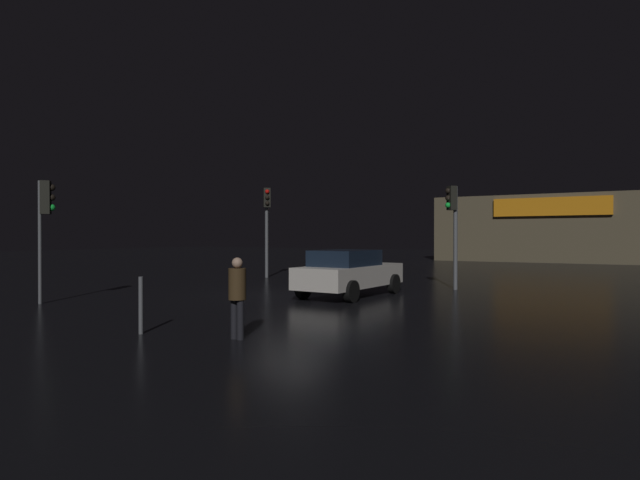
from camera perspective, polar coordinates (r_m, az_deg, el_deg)
ground_plane at (r=17.73m, az=-3.51°, el=-6.02°), size 120.00×120.00×0.00m
store_building at (r=46.73m, az=24.47°, el=1.11°), size 17.64×9.55×5.16m
traffic_signal_main at (r=19.99m, az=14.34°, el=2.42°), size 0.42×0.42×3.85m
traffic_signal_opposite at (r=17.37m, az=-27.83°, el=3.01°), size 0.42×0.42×3.62m
traffic_signal_cross_left at (r=25.13m, az=-5.83°, el=2.66°), size 0.41×0.43×4.30m
car_near at (r=17.33m, az=3.21°, el=-3.50°), size 2.18×4.63×1.53m
pedestrian at (r=10.22m, az=-9.03°, el=-5.63°), size 0.36×0.36×1.58m
bollard_kerb_a at (r=11.28m, az=-19.00°, el=-6.76°), size 0.09×0.09×1.17m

